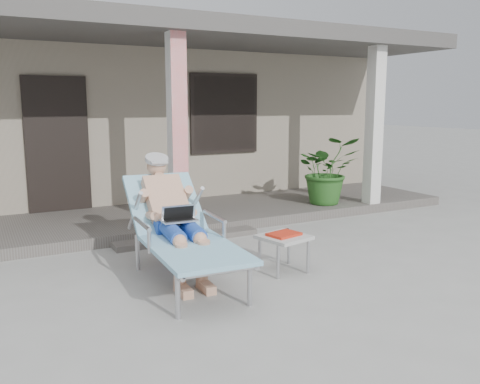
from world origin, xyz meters
TOP-DOWN VIEW (x-y plane):
  - ground at (0.00, 0.00)m, footprint 60.00×60.00m
  - house at (0.00, 6.50)m, footprint 10.40×5.40m
  - porch_deck at (0.00, 3.00)m, footprint 10.00×2.00m
  - porch_overhang at (0.00, 2.95)m, footprint 10.00×2.30m
  - porch_step at (0.00, 1.85)m, footprint 2.00×0.30m
  - lounger at (-0.63, 0.54)m, footprint 0.89×2.13m
  - side_table at (0.47, 0.19)m, footprint 0.58×0.58m
  - potted_palm at (2.80, 2.47)m, footprint 1.29×1.21m

SIDE VIEW (x-z plane):
  - ground at x=0.00m, z-range 0.00..0.00m
  - porch_step at x=0.00m, z-range 0.00..0.07m
  - porch_deck at x=0.00m, z-range 0.00..0.15m
  - side_table at x=0.47m, z-range 0.15..0.58m
  - potted_palm at x=2.80m, z-range 0.15..1.29m
  - lounger at x=-0.63m, z-range 0.16..1.52m
  - house at x=0.00m, z-range 0.02..3.32m
  - porch_overhang at x=0.00m, z-range 1.36..4.21m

